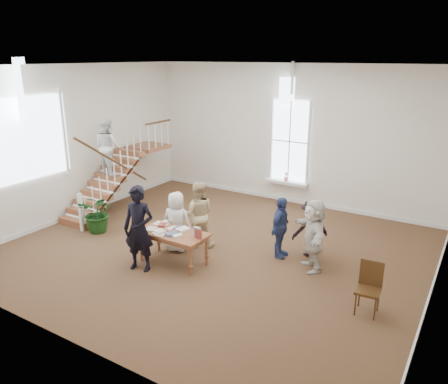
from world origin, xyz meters
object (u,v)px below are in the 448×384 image
Objects in this scene: woman_cluster_a at (280,228)px; floor_plant at (98,213)px; side_chair at (369,284)px; elderly_woman at (177,222)px; person_yellow at (198,214)px; library_table at (172,235)px; woman_cluster_b at (311,228)px; woman_cluster_c at (313,235)px; police_officer at (139,229)px.

woman_cluster_a is 5.09m from floor_plant.
side_chair is at bearing -119.69° from woman_cluster_a.
floor_plant is (-4.95, -1.19, -0.20)m from woman_cluster_a.
side_chair is (2.45, -1.30, -0.19)m from woman_cluster_a.
elderly_woman is 0.89× the size of person_yellow.
elderly_woman reaches higher than library_table.
person_yellow is 2.99m from floor_plant.
elderly_woman is at bearing -19.41° from woman_cluster_b.
library_table is 3.25m from woman_cluster_c.
floor_plant reaches higher than side_chair.
floor_plant is at bearing 142.76° from police_officer.
person_yellow is at bearing 13.03° from floor_plant.
police_officer is 1.79× the size of floor_plant.
woman_cluster_c reaches higher than elderly_woman.
floor_plant is 7.40m from side_chair.
person_yellow is at bearing -133.79° from elderly_woman.
elderly_woman is at bearing 71.62° from police_officer.
elderly_woman is (0.10, 1.25, -0.23)m from police_officer.
elderly_woman reaches higher than floor_plant.
police_officer reaches higher than woman_cluster_c.
police_officer is at bearing 46.63° from person_yellow.
police_officer reaches higher than woman_cluster_b.
woman_cluster_a is 1.37× the size of floor_plant.
woman_cluster_a is at bearing 163.68° from person_yellow.
elderly_woman is 3.30m from woman_cluster_b.
woman_cluster_b is at bearing 39.08° from library_table.
library_table is at bearing 42.99° from police_officer.
police_officer is at bearing 131.05° from woman_cluster_a.
elderly_woman is 2.61m from floor_plant.
side_chair is (4.50, -0.78, -0.29)m from person_yellow.
elderly_woman is 1.08× the size of woman_cluster_b.
police_officer is 1.31× the size of woman_cluster_a.
woman_cluster_c is (3.35, 2.07, -0.15)m from police_officer.
woman_cluster_b is at bearing -166.40° from elderly_woman.
library_table is 2.59m from woman_cluster_a.
side_chair reaches higher than library_table.
woman_cluster_b reaches higher than library_table.
elderly_woman is at bearing 111.70° from woman_cluster_a.
woman_cluster_b is 1.28× the size of floor_plant.
person_yellow reaches higher than woman_cluster_a.
person_yellow is 2.83m from woman_cluster_b.
library_table is 1.10× the size of woman_cluster_a.
woman_cluster_a is at bearing 13.51° from floor_plant.
elderly_woman is 1.01× the size of woman_cluster_a.
woman_cluster_a is 2.78m from side_chair.
woman_cluster_c reaches higher than floor_plant.
woman_cluster_b is at bearing 16.45° from floor_plant.
floor_plant is (-2.92, 0.43, -0.15)m from library_table.
police_officer reaches higher than person_yellow.
woman_cluster_c is (3.25, 0.82, 0.08)m from elderly_woman.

